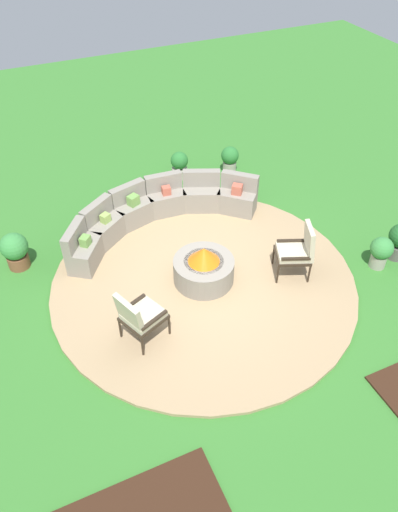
% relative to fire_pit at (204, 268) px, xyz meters
% --- Properties ---
extents(ground_plane, '(24.00, 24.00, 0.00)m').
position_rel_fire_pit_xyz_m(ground_plane, '(0.00, 0.00, -0.34)').
color(ground_plane, '#387A2D').
extents(patio_circle, '(5.35, 5.35, 0.06)m').
position_rel_fire_pit_xyz_m(patio_circle, '(0.00, 0.00, -0.31)').
color(patio_circle, tan).
rests_on(patio_circle, ground_plane).
extents(fire_pit, '(1.06, 1.06, 0.72)m').
position_rel_fire_pit_xyz_m(fire_pit, '(0.00, 0.00, 0.00)').
color(fire_pit, gray).
rests_on(fire_pit, patio_circle).
extents(curved_stone_bench, '(4.09, 1.61, 0.81)m').
position_rel_fire_pit_xyz_m(curved_stone_bench, '(-0.19, 1.83, 0.04)').
color(curved_stone_bench, gray).
rests_on(curved_stone_bench, patio_circle).
extents(lounge_chair_front_left, '(0.79, 0.75, 1.00)m').
position_rel_fire_pit_xyz_m(lounge_chair_front_left, '(-1.44, -0.80, 0.25)').
color(lounge_chair_front_left, '#2D2319').
rests_on(lounge_chair_front_left, patio_circle).
extents(lounge_chair_front_right, '(0.76, 0.72, 1.02)m').
position_rel_fire_pit_xyz_m(lounge_chair_front_right, '(1.57, -0.50, 0.26)').
color(lounge_chair_front_right, '#2D2319').
rests_on(lounge_chair_front_right, patio_circle).
extents(potted_plant_1, '(0.41, 0.41, 0.63)m').
position_rel_fire_pit_xyz_m(potted_plant_1, '(3.08, -0.92, 0.02)').
color(potted_plant_1, '#A89E8E').
rests_on(potted_plant_1, ground_plane).
extents(potted_plant_2, '(0.41, 0.41, 0.65)m').
position_rel_fire_pit_xyz_m(potted_plant_2, '(2.08, 3.09, 0.02)').
color(potted_plant_2, '#A89E8E').
rests_on(potted_plant_2, ground_plane).
extents(potted_plant_3, '(0.40, 0.40, 0.62)m').
position_rel_fire_pit_xyz_m(potted_plant_3, '(0.95, 3.40, -0.01)').
color(potted_plant_3, '#A89E8E').
rests_on(potted_plant_3, ground_plane).
extents(potted_plant_4, '(0.50, 0.50, 0.72)m').
position_rel_fire_pit_xyz_m(potted_plant_4, '(-2.91, 1.77, 0.05)').
color(potted_plant_4, brown).
rests_on(potted_plant_4, ground_plane).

